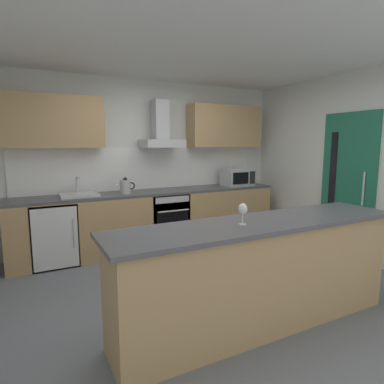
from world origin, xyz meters
The scene contains 16 objects.
ground centered at (0.00, 0.00, -0.01)m, with size 5.64×4.97×0.02m, color slate.
ceiling centered at (0.00, 0.00, 2.61)m, with size 5.64×4.97×0.02m, color white.
wall_back centered at (0.00, 2.05, 1.30)m, with size 5.64×0.12×2.60m, color silver.
wall_right centered at (2.38, 0.00, 1.30)m, with size 0.12×4.97×2.60m, color silver.
backsplash_tile centered at (0.00, 1.97, 1.23)m, with size 3.94×0.02×0.66m, color white.
counter_back centered at (0.00, 1.67, 0.45)m, with size 4.08×0.60×0.90m.
counter_island centered at (0.05, -0.84, 0.49)m, with size 2.76×0.64×0.96m.
upper_cabinets centered at (0.00, 1.82, 1.91)m, with size 4.02×0.32×0.70m.
side_door centered at (2.30, 0.06, 1.03)m, with size 0.08×0.85×2.05m.
oven centered at (0.18, 1.64, 0.46)m, with size 0.60×0.62×0.80m.
refrigerator centered at (-1.45, 1.64, 0.43)m, with size 0.58×0.60×0.85m.
microwave centered at (1.51, 1.61, 1.05)m, with size 0.50×0.38×0.30m.
sink centered at (-1.10, 1.65, 0.93)m, with size 0.50×0.40×0.26m.
kettle centered at (-0.46, 1.61, 1.01)m, with size 0.29×0.15×0.24m.
range_hood centered at (0.18, 1.77, 1.79)m, with size 0.62×0.45×0.72m.
wine_glass centered at (-0.18, -0.86, 1.08)m, with size 0.08×0.08×0.18m.
Camera 1 is at (-1.74, -2.99, 1.62)m, focal length 30.49 mm.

